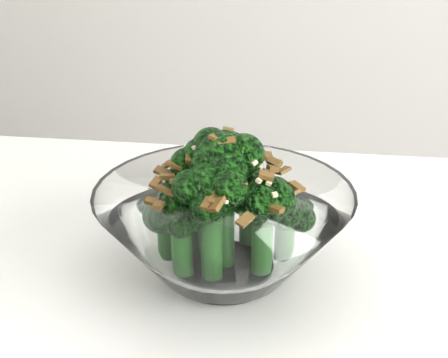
% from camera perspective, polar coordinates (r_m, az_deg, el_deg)
% --- Properties ---
extents(broccoli_dish, '(0.20, 0.20, 0.12)m').
position_cam_1_polar(broccoli_dish, '(0.53, -0.10, -3.70)').
color(broccoli_dish, white).
rests_on(broccoli_dish, table).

